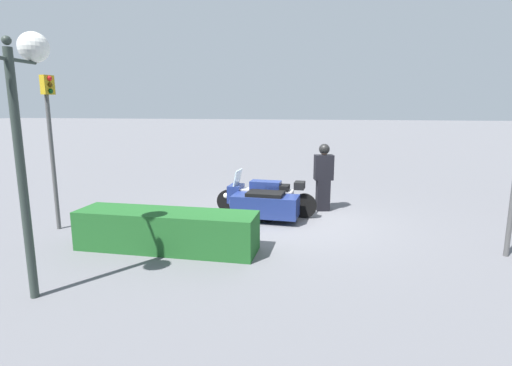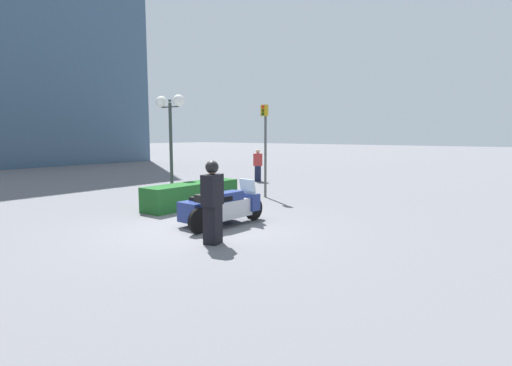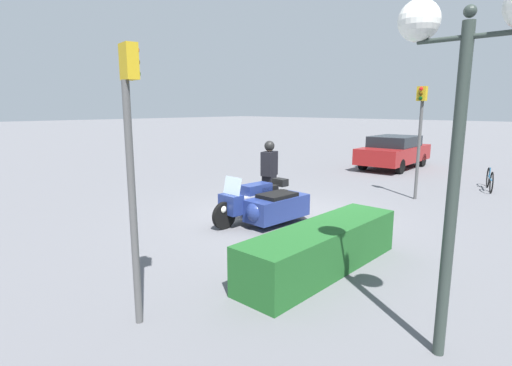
# 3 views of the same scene
# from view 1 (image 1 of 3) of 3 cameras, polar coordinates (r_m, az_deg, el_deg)

# --- Properties ---
(ground_plane) EXTENTS (160.00, 160.00, 0.00)m
(ground_plane) POSITION_cam_1_polar(r_m,az_deg,el_deg) (9.74, 5.01, -5.36)
(ground_plane) COLOR slate
(police_motorcycle) EXTENTS (2.58, 1.26, 1.14)m
(police_motorcycle) POSITION_cam_1_polar(r_m,az_deg,el_deg) (9.76, 0.80, -2.55)
(police_motorcycle) COLOR black
(police_motorcycle) RESTS_ON ground
(officer_rider) EXTENTS (0.54, 0.40, 1.77)m
(officer_rider) POSITION_cam_1_polar(r_m,az_deg,el_deg) (10.62, 9.62, 1.06)
(officer_rider) COLOR black
(officer_rider) RESTS_ON ground
(hedge_bush_curbside) EXTENTS (3.47, 0.87, 0.76)m
(hedge_bush_curbside) POSITION_cam_1_polar(r_m,az_deg,el_deg) (7.88, -12.63, -6.64)
(hedge_bush_curbside) COLOR #1E5623
(hedge_bush_curbside) RESTS_ON ground
(twin_lamp_post) EXTENTS (0.42, 1.37, 3.73)m
(twin_lamp_post) POSITION_cam_1_polar(r_m,az_deg,el_deg) (6.25, -31.64, 12.72)
(twin_lamp_post) COLOR #2D3833
(twin_lamp_post) RESTS_ON ground
(traffic_light_near) EXTENTS (0.22, 0.28, 3.36)m
(traffic_light_near) POSITION_cam_1_polar(r_m,az_deg,el_deg) (9.73, -27.26, 6.73)
(traffic_light_near) COLOR #4C4C4C
(traffic_light_near) RESTS_ON ground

